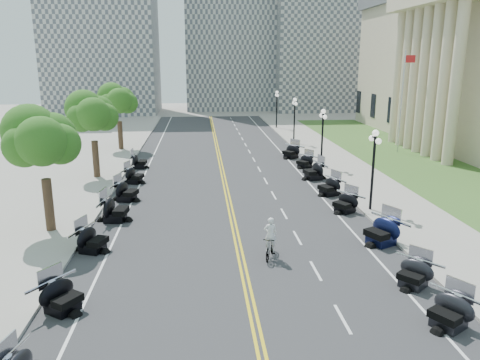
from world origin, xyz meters
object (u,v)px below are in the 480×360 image
object	(u,v)px
motorcycle_n_3	(450,310)
cyclist_rider	(271,219)
bicycle	(270,247)
flagpole	(401,103)

from	to	relation	value
motorcycle_n_3	cyclist_rider	distance (m)	8.47
bicycle	cyclist_rider	world-z (taller)	cyclist_rider
motorcycle_n_3	flagpole	bearing A→B (deg)	128.02
bicycle	cyclist_rider	size ratio (longest dim) A/B	1.12
flagpole	cyclist_rider	distance (m)	29.68
flagpole	motorcycle_n_3	xyz separation A→B (m)	(-11.26, -30.83, -4.34)
flagpole	cyclist_rider	xyz separation A→B (m)	(-16.62, -24.40, -3.04)
flagpole	bicycle	world-z (taller)	flagpole
flagpole	motorcycle_n_3	size ratio (longest dim) A/B	5.27
flagpole	bicycle	size ratio (longest dim) A/B	5.35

